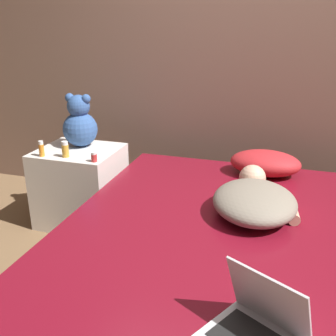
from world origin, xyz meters
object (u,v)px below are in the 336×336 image
at_px(teddy_bear, 80,124).
at_px(bottle_amber, 65,149).
at_px(bottle_orange, 41,149).
at_px(bottle_red, 94,157).
at_px(pillow, 265,163).
at_px(person_lying, 255,199).
at_px(laptop, 258,326).

relative_size(teddy_bear, bottle_amber, 3.50).
bearing_deg(bottle_orange, teddy_bear, 64.77).
distance_m(bottle_red, bottle_amber, 0.23).
height_order(pillow, person_lying, pillow).
bearing_deg(bottle_amber, laptop, -40.00).
height_order(person_lying, bottle_amber, bottle_amber).
height_order(teddy_bear, bottle_amber, teddy_bear).
distance_m(pillow, bottle_amber, 1.32).
xyz_separation_m(teddy_bear, bottle_orange, (-0.14, -0.29, -0.11)).
xyz_separation_m(laptop, bottle_red, (-1.14, 1.12, 0.08)).
distance_m(laptop, bottle_red, 1.60).
distance_m(person_lying, bottle_amber, 1.29).
xyz_separation_m(person_lying, bottle_amber, (-1.27, 0.24, 0.08)).
bearing_deg(teddy_bear, bottle_red, -48.71).
xyz_separation_m(bottle_red, bottle_amber, (-0.22, 0.03, 0.02)).
height_order(laptop, bottle_orange, laptop).
distance_m(pillow, laptop, 1.49).
distance_m(teddy_bear, bottle_red, 0.40).
xyz_separation_m(teddy_bear, bottle_red, (0.25, -0.28, -0.13)).
height_order(pillow, teddy_bear, teddy_bear).
relative_size(pillow, laptop, 1.23).
relative_size(person_lying, bottle_amber, 6.36).
distance_m(person_lying, laptop, 0.91).
bearing_deg(bottle_amber, pillow, 14.73).
bearing_deg(bottle_red, pillow, 19.09).
relative_size(pillow, person_lying, 0.66).
bearing_deg(bottle_amber, bottle_orange, -167.75).
bearing_deg(laptop, bottle_red, 164.38).
height_order(pillow, bottle_orange, bottle_orange).
bearing_deg(pillow, bottle_amber, -165.27).
bearing_deg(laptop, person_lying, 124.92).
bearing_deg(person_lying, teddy_bear, 151.22).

